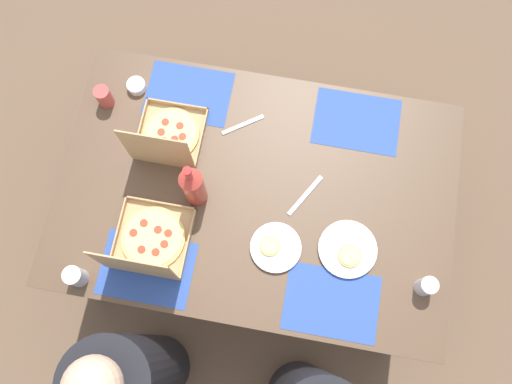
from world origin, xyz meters
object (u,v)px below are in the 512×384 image
Objects in this scene: plate_far_right at (275,247)px; cup_clear_left at (76,276)px; cup_clear_right at (104,97)px; condiment_bowl at (137,86)px; soda_bottle at (193,186)px; plate_middle at (348,250)px; pizza_box_corner_right at (150,244)px; cup_dark at (426,286)px; pizza_box_center at (168,137)px; diner_right_seat at (135,374)px.

plate_far_right is 0.77m from cup_clear_left.
cup_clear_right is 1.26× the size of condiment_bowl.
plate_middle is at bearing 169.82° from soda_bottle.
cup_dark is at bearing -178.41° from pizza_box_corner_right.
pizza_box_center is at bearing -20.80° from cup_dark.
cup_clear_left reaches higher than condiment_bowl.
plate_far_right is 0.79m from diner_right_seat.
soda_bottle is at bearing -12.40° from cup_dark.
plate_middle is 2.25× the size of cup_clear_left.
soda_bottle is 0.96m from cup_dark.
plate_middle is 1.05m from cup_clear_left.
soda_bottle reaches higher than plate_far_right.
plate_middle is (-0.28, -0.04, 0.00)m from plate_far_right.
pizza_box_center is at bearing 157.10° from cup_clear_right.
cup_dark is at bearing -153.53° from diner_right_seat.
pizza_box_center is 1.17m from cup_dark.
cup_clear_right is at bearing -31.26° from plate_far_right.
pizza_box_center is 1.50× the size of plate_far_right.
cup_clear_right is (0.46, -0.34, -0.08)m from soda_bottle.
cup_clear_left is 1.04× the size of cup_clear_right.
pizza_box_corner_right is 3.14× the size of cup_clear_left.
pizza_box_center is at bearing -52.73° from soda_bottle.
cup_clear_right is (0.30, -0.13, 0.00)m from pizza_box_center.
cup_clear_left is 0.50m from diner_right_seat.
cup_dark is at bearing -171.28° from cup_clear_left.
soda_bottle is at bearing -10.18° from plate_middle.
plate_middle is 1.18m from cup_clear_right.
condiment_bowl is at bearing -79.10° from diner_right_seat.
cup_clear_right is (0.09, -0.74, -0.00)m from cup_clear_left.
condiment_bowl is at bearing -71.37° from pizza_box_corner_right.
cup_dark is (-0.93, 0.20, -0.08)m from soda_bottle.
cup_dark is at bearing 167.60° from soda_bottle.
condiment_bowl reaches higher than plate_far_right.
cup_clear_right is at bearing -59.80° from pizza_box_corner_right.
pizza_box_center is 0.25× the size of diner_right_seat.
plate_far_right is 0.28m from plate_middle.
plate_middle is 2.95× the size of condiment_bowl.
soda_bottle is (0.35, -0.15, 0.12)m from plate_far_right.
cup_dark is 1.43m from condiment_bowl.
diner_right_seat reaches higher than cup_clear_right.
pizza_box_center is at bearing -88.23° from diner_right_seat.
plate_middle is (-0.79, 0.32, -0.04)m from pizza_box_center.
pizza_box_corner_right is at bearing 60.75° from soda_bottle.
plate_far_right and plate_middle have the same top height.
soda_bottle is at bearing 129.72° from condiment_bowl.
diner_right_seat is (0.48, 0.58, -0.24)m from plate_far_right.
cup_dark is 0.97× the size of cup_clear_right.
cup_clear_left is at bearing 8.72° from cup_dark.
plate_middle is at bearing -170.93° from pizza_box_corner_right.
pizza_box_corner_right reaches higher than condiment_bowl.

